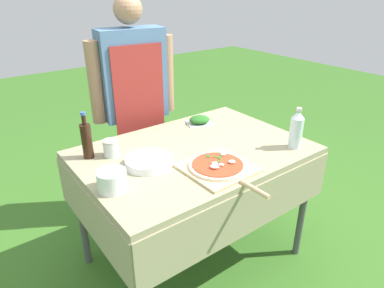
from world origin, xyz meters
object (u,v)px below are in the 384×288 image
at_px(water_bottle, 296,129).
at_px(plate_stack, 149,162).
at_px(person_cook, 134,97).
at_px(sauce_jar, 111,149).
at_px(herb_container, 200,120).
at_px(mixing_tub, 112,180).
at_px(pizza_on_peel, 219,167).
at_px(prep_table, 194,163).
at_px(oil_bottle, 87,140).

bearing_deg(water_bottle, plate_stack, 157.75).
relative_size(water_bottle, plate_stack, 0.95).
relative_size(person_cook, sauce_jar, 17.26).
height_order(herb_container, mixing_tub, mixing_tub).
distance_m(herb_container, mixing_tub, 0.92).
height_order(pizza_on_peel, plate_stack, pizza_on_peel).
distance_m(prep_table, oil_bottle, 0.62).
bearing_deg(person_cook, prep_table, 98.20).
distance_m(person_cook, sauce_jar, 0.63).
bearing_deg(pizza_on_peel, plate_stack, 134.67).
relative_size(plate_stack, sauce_jar, 2.72).
distance_m(oil_bottle, mixing_tub, 0.38).
height_order(person_cook, water_bottle, person_cook).
height_order(person_cook, mixing_tub, person_cook).
distance_m(prep_table, sauce_jar, 0.49).
height_order(prep_table, mixing_tub, mixing_tub).
relative_size(prep_table, mixing_tub, 9.43).
distance_m(person_cook, mixing_tub, 0.97).
distance_m(mixing_tub, sauce_jar, 0.35).
relative_size(water_bottle, sauce_jar, 2.58).
relative_size(herb_container, sauce_jar, 2.15).
xyz_separation_m(water_bottle, mixing_tub, (-1.05, 0.22, -0.07)).
relative_size(prep_table, person_cook, 0.80).
relative_size(pizza_on_peel, water_bottle, 2.13).
height_order(prep_table, herb_container, herb_container).
bearing_deg(person_cook, water_bottle, 123.63).
bearing_deg(water_bottle, sauce_jar, 148.98).
distance_m(herb_container, plate_stack, 0.65).
bearing_deg(pizza_on_peel, herb_container, 59.79).
xyz_separation_m(oil_bottle, water_bottle, (1.01, -0.60, 0.01)).
distance_m(person_cook, oil_bottle, 0.66).
bearing_deg(water_bottle, pizza_on_peel, 172.73).
bearing_deg(mixing_tub, water_bottle, -11.96).
relative_size(person_cook, mixing_tub, 11.72).
xyz_separation_m(person_cook, water_bottle, (0.50, -1.01, -0.03)).
bearing_deg(water_bottle, person_cook, 116.16).
bearing_deg(oil_bottle, pizza_on_peel, -47.68).
bearing_deg(mixing_tub, person_cook, 55.20).
distance_m(oil_bottle, water_bottle, 1.18).
height_order(prep_table, pizza_on_peel, pizza_on_peel).
distance_m(oil_bottle, plate_stack, 0.37).
bearing_deg(mixing_tub, prep_table, 10.74).
bearing_deg(sauce_jar, plate_stack, -62.66).
height_order(oil_bottle, herb_container, oil_bottle).
bearing_deg(plate_stack, pizza_on_peel, -44.14).
bearing_deg(pizza_on_peel, person_cook, 87.07).
relative_size(person_cook, pizza_on_peel, 3.14).
relative_size(prep_table, pizza_on_peel, 2.53).
bearing_deg(prep_table, sauce_jar, 152.53).
distance_m(person_cook, pizza_on_peel, 0.96).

